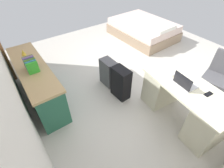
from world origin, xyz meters
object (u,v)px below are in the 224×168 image
(suitcase_spare_grey, at_px, (108,73))
(figurine_small, at_px, (23,52))
(cell_phone_near_laptop, at_px, (208,94))
(office_chair, at_px, (217,80))
(desk, at_px, (183,102))
(bed, at_px, (143,29))
(computer_mouse, at_px, (173,74))
(laptop, at_px, (184,83))
(suitcase_black, at_px, (121,83))
(credenza, at_px, (38,83))

(suitcase_spare_grey, relative_size, figurine_small, 5.24)
(suitcase_spare_grey, height_order, cell_phone_near_laptop, cell_phone_near_laptop)
(suitcase_spare_grey, bearing_deg, office_chair, -137.77)
(desk, height_order, office_chair, office_chair)
(suitcase_spare_grey, relative_size, cell_phone_near_laptop, 4.24)
(bed, bearing_deg, suitcase_spare_grey, 119.46)
(suitcase_spare_grey, bearing_deg, computer_mouse, -157.64)
(cell_phone_near_laptop, bearing_deg, suitcase_spare_grey, 24.60)
(desk, height_order, computer_mouse, computer_mouse)
(cell_phone_near_laptop, height_order, figurine_small, figurine_small)
(office_chair, distance_m, laptop, 1.05)
(office_chair, bearing_deg, suitcase_spare_grey, 43.48)
(desk, height_order, cell_phone_near_laptop, cell_phone_near_laptop)
(bed, xyz_separation_m, cell_phone_near_laptop, (-2.92, 1.59, 0.49))
(figurine_small, bearing_deg, desk, -142.25)
(bed, height_order, computer_mouse, computer_mouse)
(bed, distance_m, computer_mouse, 2.91)
(suitcase_black, relative_size, suitcase_spare_grey, 1.11)
(office_chair, xyz_separation_m, computer_mouse, (0.36, 0.92, 0.32))
(suitcase_black, bearing_deg, bed, -55.76)
(office_chair, xyz_separation_m, bed, (2.70, -0.74, -0.18))
(desk, height_order, figurine_small, figurine_small)
(bed, relative_size, suitcase_black, 3.03)
(credenza, relative_size, suitcase_black, 2.80)
(office_chair, bearing_deg, laptop, 84.04)
(suitcase_black, distance_m, computer_mouse, 0.96)
(suitcase_black, distance_m, cell_phone_near_laptop, 1.45)
(desk, relative_size, figurine_small, 13.64)
(office_chair, height_order, figurine_small, office_chair)
(desk, relative_size, computer_mouse, 15.00)
(bed, xyz_separation_m, suitcase_spare_grey, (-1.21, 2.14, 0.05))
(credenza, xyz_separation_m, bed, (0.81, -3.45, -0.14))
(desk, relative_size, laptop, 4.53)
(desk, relative_size, bed, 0.77)
(desk, bearing_deg, suitcase_black, 25.92)
(office_chair, xyz_separation_m, credenza, (1.89, 2.72, -0.04))
(suitcase_black, height_order, computer_mouse, computer_mouse)
(bed, bearing_deg, computer_mouse, 144.79)
(laptop, xyz_separation_m, figurine_small, (2.23, 1.74, 0.03))
(credenza, height_order, computer_mouse, same)
(suitcase_black, bearing_deg, cell_phone_near_laptop, -158.92)
(suitcase_spare_grey, bearing_deg, desk, -163.14)
(credenza, height_order, cell_phone_near_laptop, credenza)
(bed, bearing_deg, cell_phone_near_laptop, 151.40)
(figurine_small, bearing_deg, office_chair, -130.65)
(credenza, bearing_deg, suitcase_black, -123.22)
(suitcase_spare_grey, bearing_deg, credenza, 71.56)
(cell_phone_near_laptop, bearing_deg, office_chair, -68.65)
(suitcase_spare_grey, distance_m, computer_mouse, 1.31)
(office_chair, xyz_separation_m, suitcase_spare_grey, (1.49, 1.41, -0.13))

